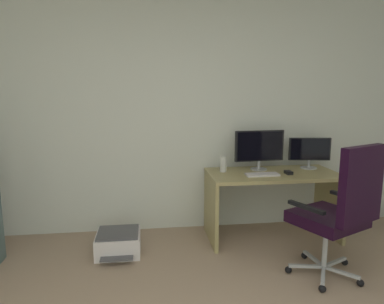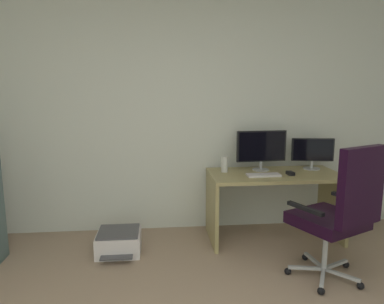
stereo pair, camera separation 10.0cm
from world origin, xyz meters
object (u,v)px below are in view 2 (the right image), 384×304
at_px(monitor_main, 261,147).
at_px(printer, 119,242).
at_px(keyboard, 264,175).
at_px(office_chair, 340,210).
at_px(monitor_secondary, 313,151).
at_px(desktop_speaker, 225,164).
at_px(desk, 274,191).
at_px(computer_mouse, 290,173).

bearing_deg(monitor_main, printer, -167.32).
distance_m(keyboard, office_chair, 0.91).
bearing_deg(keyboard, monitor_secondary, 21.94).
bearing_deg(desktop_speaker, printer, -165.10).
distance_m(office_chair, printer, 2.05).
relative_size(desk, desktop_speaker, 8.07).
distance_m(monitor_main, printer, 1.78).
bearing_deg(monitor_main, desktop_speaker, -173.42).
distance_m(desktop_speaker, printer, 1.34).
xyz_separation_m(monitor_main, keyboard, (-0.05, -0.26, -0.24)).
bearing_deg(office_chair, keyboard, 114.87).
distance_m(monitor_secondary, computer_mouse, 0.45).
xyz_separation_m(monitor_secondary, office_chair, (-0.25, -1.08, -0.29)).
bearing_deg(keyboard, desktop_speaker, 148.40).
bearing_deg(office_chair, printer, 158.09).
bearing_deg(computer_mouse, desk, 141.54).
xyz_separation_m(desk, printer, (-1.62, -0.19, -0.42)).
height_order(desk, printer, desk).
xyz_separation_m(desk, desktop_speaker, (-0.52, 0.10, 0.28)).
relative_size(keyboard, desktop_speaker, 2.00).
relative_size(keyboard, office_chair, 0.29).
xyz_separation_m(office_chair, printer, (-1.84, 0.74, -0.52)).
bearing_deg(monitor_secondary, desktop_speaker, -177.25).
bearing_deg(monitor_main, monitor_secondary, 0.01).
xyz_separation_m(monitor_secondary, desktop_speaker, (-0.99, -0.05, -0.12)).
bearing_deg(monitor_main, keyboard, -100.59).
height_order(desktop_speaker, printer, desktop_speaker).
bearing_deg(desk, monitor_main, 125.78).
relative_size(monitor_main, keyboard, 1.62).
height_order(monitor_secondary, desktop_speaker, monitor_secondary).
height_order(keyboard, office_chair, office_chair).
height_order(desk, keyboard, keyboard).
distance_m(desk, office_chair, 0.96).
bearing_deg(desktop_speaker, monitor_secondary, 2.75).
relative_size(desktop_speaker, printer, 0.36).
distance_m(keyboard, desktop_speaker, 0.43).
bearing_deg(office_chair, monitor_main, 106.97).
bearing_deg(office_chair, desk, 103.40).
bearing_deg(monitor_main, computer_mouse, -45.03).
bearing_deg(printer, monitor_secondary, 9.24).
xyz_separation_m(keyboard, office_chair, (0.38, -0.82, -0.10)).
relative_size(desktop_speaker, office_chair, 0.15).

